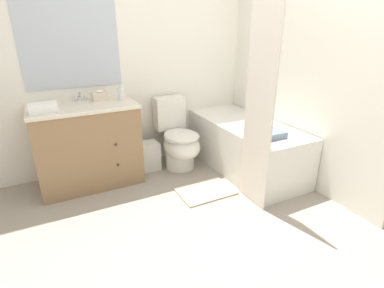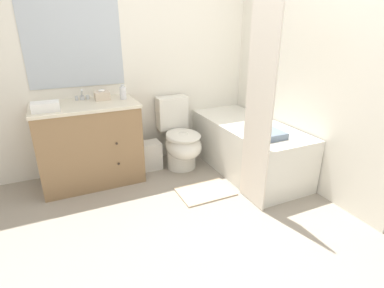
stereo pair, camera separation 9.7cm
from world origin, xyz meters
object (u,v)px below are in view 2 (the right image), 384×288
at_px(wastebasket, 150,155).
at_px(tissue_box, 102,95).
at_px(bathtub, 247,146).
at_px(bath_towel_folded, 267,135).
at_px(soap_dispenser, 123,93).
at_px(hand_towel_folded, 46,107).
at_px(bath_mat, 205,191).
at_px(toilet, 180,140).
at_px(sink_faucet, 82,97).
at_px(vanity_cabinet, 90,143).

distance_m(wastebasket, tissue_box, 0.85).
distance_m(bathtub, tissue_box, 1.66).
height_order(bathtub, bath_towel_folded, bath_towel_folded).
distance_m(soap_dispenser, hand_towel_folded, 0.76).
xyz_separation_m(hand_towel_folded, bath_towel_folded, (1.86, -0.80, -0.29)).
height_order(tissue_box, soap_dispenser, soap_dispenser).
bearing_deg(hand_towel_folded, bathtub, -9.53).
distance_m(bathtub, wastebasket, 1.12).
height_order(soap_dispenser, hand_towel_folded, soap_dispenser).
xyz_separation_m(wastebasket, bath_mat, (0.33, -0.76, -0.15)).
xyz_separation_m(bathtub, bath_towel_folded, (-0.12, -0.46, 0.31)).
relative_size(toilet, bathtub, 0.52).
height_order(sink_faucet, bath_mat, sink_faucet).
relative_size(tissue_box, bath_towel_folded, 0.45).
distance_m(vanity_cabinet, bath_towel_folded, 1.79).
bearing_deg(soap_dispenser, tissue_box, 160.57).
xyz_separation_m(hand_towel_folded, bath_mat, (1.31, -0.60, -0.87)).
bearing_deg(bath_towel_folded, hand_towel_folded, 156.79).
distance_m(wastebasket, soap_dispenser, 0.79).
relative_size(tissue_box, hand_towel_folded, 0.63).
bearing_deg(vanity_cabinet, bathtub, -16.15).
bearing_deg(wastebasket, hand_towel_folded, -170.61).
xyz_separation_m(sink_faucet, hand_towel_folded, (-0.34, -0.31, 0.01)).
relative_size(soap_dispenser, hand_towel_folded, 0.65).
height_order(vanity_cabinet, tissue_box, tissue_box).
xyz_separation_m(toilet, tissue_box, (-0.79, 0.19, 0.56)).
height_order(toilet, bath_towel_folded, toilet).
bearing_deg(toilet, bathtub, -30.51).
bearing_deg(hand_towel_folded, soap_dispenser, 13.32).
relative_size(vanity_cabinet, bathtub, 0.66).
distance_m(toilet, wastebasket, 0.39).
relative_size(toilet, hand_towel_folded, 3.32).
xyz_separation_m(toilet, wastebasket, (-0.34, 0.11, -0.17)).
distance_m(vanity_cabinet, wastebasket, 0.69).
bearing_deg(bath_mat, vanity_cabinet, 142.53).
bearing_deg(bath_mat, hand_towel_folded, 155.38).
height_order(tissue_box, bath_towel_folded, tissue_box).
xyz_separation_m(sink_faucet, tissue_box, (0.19, -0.07, 0.01)).
relative_size(toilet, bath_mat, 1.46).
relative_size(wastebasket, hand_towel_folded, 1.34).
xyz_separation_m(vanity_cabinet, sink_faucet, (-0.00, 0.17, 0.45)).
xyz_separation_m(vanity_cabinet, bathtub, (1.63, -0.47, -0.15)).
height_order(toilet, bathtub, toilet).
relative_size(toilet, bath_towel_folded, 2.38).
bearing_deg(tissue_box, bathtub, -21.83).
xyz_separation_m(sink_faucet, bathtub, (1.63, -0.65, -0.59)).
distance_m(sink_faucet, tissue_box, 0.20).
bearing_deg(vanity_cabinet, bath_mat, -37.47).
distance_m(hand_towel_folded, bath_mat, 1.68).
height_order(bath_towel_folded, bath_mat, bath_towel_folded).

